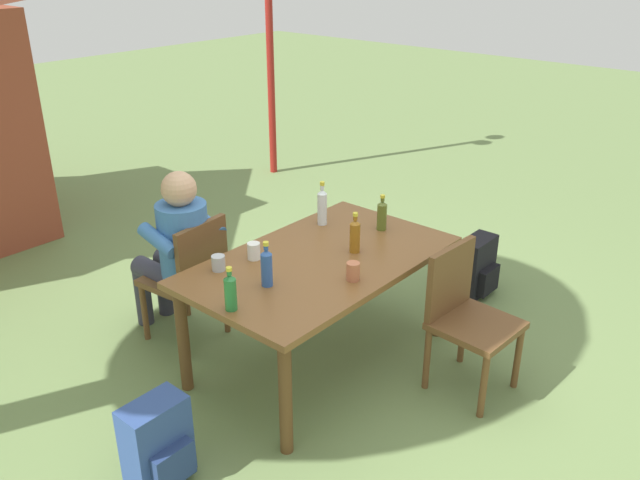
{
  "coord_description": "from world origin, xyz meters",
  "views": [
    {
      "loc": [
        -2.66,
        -2.29,
        2.45
      ],
      "look_at": [
        0.0,
        0.0,
        0.84
      ],
      "focal_mm": 36.82,
      "sensor_mm": 36.0,
      "label": 1
    }
  ],
  "objects_px": {
    "backpack_by_near_side": "(158,443)",
    "backpack_by_far_side": "(477,267)",
    "person_in_white_shirt": "(177,247)",
    "cup_terracotta": "(353,271)",
    "dining_table": "(320,270)",
    "cup_steel": "(218,263)",
    "bottle_olive": "(382,215)",
    "bottle_green": "(230,291)",
    "cup_white": "(254,251)",
    "bottle_blue": "(267,267)",
    "bottle_clear": "(322,206)",
    "chair_near_right": "(465,312)",
    "chair_far_left": "(191,274)",
    "bottle_amber": "(355,235)"
  },
  "relations": [
    {
      "from": "backpack_by_near_side",
      "to": "backpack_by_far_side",
      "type": "distance_m",
      "value": 2.73
    },
    {
      "from": "person_in_white_shirt",
      "to": "cup_terracotta",
      "type": "xyz_separation_m",
      "value": [
        0.28,
        -1.21,
        0.12
      ]
    },
    {
      "from": "dining_table",
      "to": "cup_steel",
      "type": "height_order",
      "value": "cup_steel"
    },
    {
      "from": "bottle_olive",
      "to": "backpack_by_far_side",
      "type": "xyz_separation_m",
      "value": [
        0.84,
        -0.3,
        -0.61
      ]
    },
    {
      "from": "bottle_green",
      "to": "cup_white",
      "type": "height_order",
      "value": "bottle_green"
    },
    {
      "from": "cup_white",
      "to": "person_in_white_shirt",
      "type": "bearing_deg",
      "value": 100.2
    },
    {
      "from": "bottle_blue",
      "to": "backpack_by_far_side",
      "type": "distance_m",
      "value": 2.0
    },
    {
      "from": "bottle_blue",
      "to": "cup_white",
      "type": "xyz_separation_m",
      "value": [
        0.18,
        0.3,
        -0.06
      ]
    },
    {
      "from": "dining_table",
      "to": "bottle_green",
      "type": "relative_size",
      "value": 6.79
    },
    {
      "from": "dining_table",
      "to": "bottle_clear",
      "type": "height_order",
      "value": "bottle_clear"
    },
    {
      "from": "person_in_white_shirt",
      "to": "cup_white",
      "type": "xyz_separation_m",
      "value": [
        0.11,
        -0.6,
        0.12
      ]
    },
    {
      "from": "bottle_clear",
      "to": "person_in_white_shirt",
      "type": "bearing_deg",
      "value": 143.67
    },
    {
      "from": "bottle_blue",
      "to": "cup_terracotta",
      "type": "bearing_deg",
      "value": -41.3
    },
    {
      "from": "chair_near_right",
      "to": "bottle_green",
      "type": "xyz_separation_m",
      "value": [
        -1.12,
        0.75,
        0.34
      ]
    },
    {
      "from": "backpack_by_near_side",
      "to": "cup_terracotta",
      "type": "bearing_deg",
      "value": -11.77
    },
    {
      "from": "cup_white",
      "to": "cup_steel",
      "type": "height_order",
      "value": "cup_white"
    },
    {
      "from": "cup_terracotta",
      "to": "backpack_by_near_side",
      "type": "height_order",
      "value": "cup_terracotta"
    },
    {
      "from": "bottle_clear",
      "to": "cup_steel",
      "type": "distance_m",
      "value": 0.9
    },
    {
      "from": "dining_table",
      "to": "person_in_white_shirt",
      "type": "bearing_deg",
      "value": 112.42
    },
    {
      "from": "dining_table",
      "to": "backpack_by_near_side",
      "type": "distance_m",
      "value": 1.36
    },
    {
      "from": "dining_table",
      "to": "bottle_olive",
      "type": "height_order",
      "value": "bottle_olive"
    },
    {
      "from": "bottle_clear",
      "to": "cup_terracotta",
      "type": "height_order",
      "value": "bottle_clear"
    },
    {
      "from": "chair_far_left",
      "to": "cup_terracotta",
      "type": "bearing_deg",
      "value": -75.99
    },
    {
      "from": "backpack_by_far_side",
      "to": "bottle_blue",
      "type": "bearing_deg",
      "value": 170.16
    },
    {
      "from": "bottle_amber",
      "to": "bottle_green",
      "type": "bearing_deg",
      "value": 176.61
    },
    {
      "from": "cup_steel",
      "to": "backpack_by_far_side",
      "type": "distance_m",
      "value": 2.11
    },
    {
      "from": "person_in_white_shirt",
      "to": "bottle_clear",
      "type": "xyz_separation_m",
      "value": [
        0.77,
        -0.57,
        0.19
      ]
    },
    {
      "from": "bottle_amber",
      "to": "cup_steel",
      "type": "bearing_deg",
      "value": 147.74
    },
    {
      "from": "person_in_white_shirt",
      "to": "cup_white",
      "type": "height_order",
      "value": "person_in_white_shirt"
    },
    {
      "from": "bottle_green",
      "to": "backpack_by_near_side",
      "type": "bearing_deg",
      "value": -177.58
    },
    {
      "from": "person_in_white_shirt",
      "to": "bottle_clear",
      "type": "height_order",
      "value": "person_in_white_shirt"
    },
    {
      "from": "bottle_clear",
      "to": "backpack_by_far_side",
      "type": "distance_m",
      "value": 1.37
    },
    {
      "from": "chair_far_left",
      "to": "cup_terracotta",
      "type": "relative_size",
      "value": 8.27
    },
    {
      "from": "chair_far_left",
      "to": "cup_steel",
      "type": "relative_size",
      "value": 9.76
    },
    {
      "from": "bottle_olive",
      "to": "cup_white",
      "type": "bearing_deg",
      "value": 159.5
    },
    {
      "from": "person_in_white_shirt",
      "to": "bottle_amber",
      "type": "xyz_separation_m",
      "value": [
        0.58,
        -1.0,
        0.18
      ]
    },
    {
      "from": "bottle_green",
      "to": "cup_white",
      "type": "distance_m",
      "value": 0.59
    },
    {
      "from": "chair_near_right",
      "to": "chair_far_left",
      "type": "bearing_deg",
      "value": 115.05
    },
    {
      "from": "chair_near_right",
      "to": "person_in_white_shirt",
      "type": "distance_m",
      "value": 1.85
    },
    {
      "from": "chair_near_right",
      "to": "bottle_amber",
      "type": "xyz_separation_m",
      "value": [
        -0.17,
        0.69,
        0.34
      ]
    },
    {
      "from": "bottle_blue",
      "to": "bottle_green",
      "type": "relative_size",
      "value": 1.08
    },
    {
      "from": "bottle_clear",
      "to": "backpack_by_far_side",
      "type": "height_order",
      "value": "bottle_clear"
    },
    {
      "from": "person_in_white_shirt",
      "to": "cup_steel",
      "type": "distance_m",
      "value": 0.58
    },
    {
      "from": "bottle_olive",
      "to": "bottle_green",
      "type": "bearing_deg",
      "value": -179.19
    },
    {
      "from": "cup_terracotta",
      "to": "dining_table",
      "type": "bearing_deg",
      "value": 74.79
    },
    {
      "from": "chair_far_left",
      "to": "backpack_by_far_side",
      "type": "distance_m",
      "value": 2.12
    },
    {
      "from": "bottle_olive",
      "to": "dining_table",
      "type": "bearing_deg",
      "value": 177.6
    },
    {
      "from": "chair_far_left",
      "to": "backpack_by_near_side",
      "type": "height_order",
      "value": "chair_far_left"
    },
    {
      "from": "dining_table",
      "to": "chair_far_left",
      "type": "distance_m",
      "value": 0.88
    },
    {
      "from": "dining_table",
      "to": "backpack_by_far_side",
      "type": "distance_m",
      "value": 1.52
    }
  ]
}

